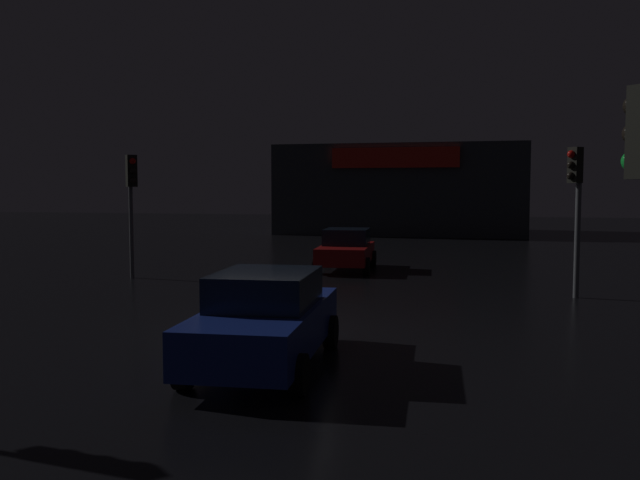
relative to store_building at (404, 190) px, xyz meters
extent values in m
plane|color=black|center=(0.98, -32.63, -2.85)|extent=(120.00, 120.00, 0.00)
cube|color=#33383D|center=(0.00, 0.01, -0.01)|extent=(15.64, 9.69, 5.70)
cube|color=red|center=(0.00, -4.98, 1.94)|extent=(7.66, 0.24, 1.22)
cylinder|color=#595B60|center=(-5.89, -25.75, -0.84)|extent=(0.13, 0.13, 4.03)
cube|color=black|center=(-5.78, -25.86, 0.66)|extent=(0.41, 0.41, 1.03)
sphere|color=red|center=(-5.66, -25.98, 0.97)|extent=(0.20, 0.20, 0.20)
sphere|color=black|center=(-5.66, -25.98, 0.66)|extent=(0.20, 0.20, 0.20)
sphere|color=black|center=(-5.66, -25.98, 0.35)|extent=(0.20, 0.20, 0.20)
cylinder|color=#595B60|center=(7.84, -26.59, -0.83)|extent=(0.15, 0.15, 4.04)
cube|color=black|center=(7.72, -26.69, 0.71)|extent=(0.41, 0.41, 0.95)
sphere|color=red|center=(7.60, -26.80, 1.00)|extent=(0.20, 0.20, 0.20)
sphere|color=black|center=(7.60, -26.80, 0.71)|extent=(0.20, 0.20, 0.20)
sphere|color=black|center=(7.60, -26.80, 0.43)|extent=(0.20, 0.20, 0.20)
sphere|color=black|center=(6.85, -38.81, 0.90)|extent=(0.20, 0.20, 0.20)
sphere|color=black|center=(6.85, -38.81, 0.63)|extent=(0.20, 0.20, 0.20)
sphere|color=#19D13F|center=(6.85, -38.81, 0.37)|extent=(0.20, 0.20, 0.20)
cube|color=navy|center=(1.95, -35.37, -2.20)|extent=(2.05, 4.61, 0.71)
cube|color=black|center=(1.94, -35.34, -1.56)|extent=(1.70, 2.18, 0.57)
cylinder|color=black|center=(0.98, -33.96, -2.55)|extent=(0.26, 0.62, 0.61)
cylinder|color=black|center=(2.70, -33.83, -2.55)|extent=(0.26, 0.62, 0.61)
cylinder|color=black|center=(1.19, -36.91, -2.55)|extent=(0.26, 0.62, 0.61)
cylinder|color=black|center=(2.92, -36.79, -2.55)|extent=(0.26, 0.62, 0.61)
cube|color=#A51414|center=(0.53, -21.96, -2.25)|extent=(2.02, 3.99, 0.61)
cube|color=black|center=(0.52, -21.73, -1.66)|extent=(1.69, 1.94, 0.58)
cylinder|color=black|center=(1.49, -23.17, -2.55)|extent=(0.27, 0.62, 0.61)
cylinder|color=black|center=(-0.23, -23.30, -2.55)|extent=(0.27, 0.62, 0.61)
cylinder|color=black|center=(1.30, -20.62, -2.55)|extent=(0.27, 0.62, 0.61)
cylinder|color=black|center=(-0.43, -20.76, -2.55)|extent=(0.27, 0.62, 0.61)
camera|label=1|loc=(5.50, -46.00, 0.10)|focal=38.36mm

